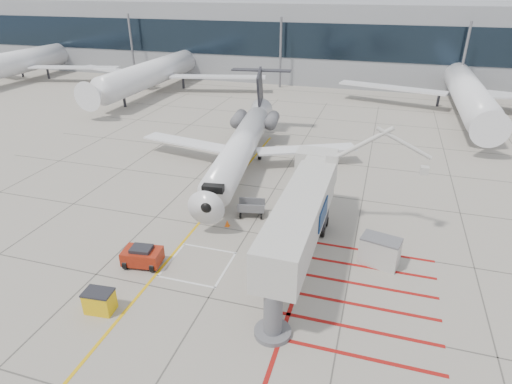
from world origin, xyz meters
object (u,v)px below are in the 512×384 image
(jet_bridge, at_px, (299,225))
(pushback_tug, at_px, (142,256))
(regional_jet, at_px, (236,140))
(spill_bin, at_px, (99,301))

(jet_bridge, xyz_separation_m, pushback_tug, (-10.15, -2.41, -2.79))
(regional_jet, xyz_separation_m, pushback_tug, (-1.36, -15.47, -3.23))
(regional_jet, height_order, spill_bin, regional_jet)
(jet_bridge, relative_size, spill_bin, 10.89)
(regional_jet, bearing_deg, pushback_tug, -102.44)
(jet_bridge, height_order, pushback_tug, jet_bridge)
(pushback_tug, distance_m, spill_bin, 4.76)
(regional_jet, height_order, jet_bridge, regional_jet)
(jet_bridge, bearing_deg, regional_jet, 124.61)
(pushback_tug, bearing_deg, regional_jet, 77.66)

